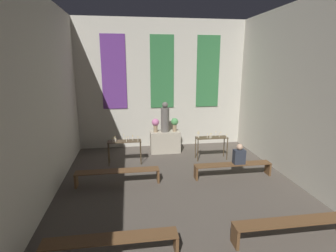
{
  "coord_description": "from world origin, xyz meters",
  "views": [
    {
      "loc": [
        -1.4,
        0.13,
        3.58
      ],
      "look_at": [
        0.0,
        9.53,
        1.29
      ],
      "focal_mm": 28.0,
      "sensor_mm": 36.0,
      "label": 1
    }
  ],
  "objects_px": {
    "statue": "(165,118)",
    "candle_rack_right": "(211,141)",
    "flower_vase_left": "(155,124)",
    "pew_second_left": "(111,243)",
    "flower_vase_right": "(175,123)",
    "pew_second_right": "(292,225)",
    "person_seated": "(239,155)",
    "pew_back_right": "(233,167)",
    "candle_rack_left": "(125,144)",
    "altar": "(165,142)",
    "pew_back_left": "(118,174)"
  },
  "relations": [
    {
      "from": "candle_rack_left",
      "to": "pew_back_left",
      "type": "height_order",
      "value": "candle_rack_left"
    },
    {
      "from": "altar",
      "to": "pew_back_left",
      "type": "relative_size",
      "value": 0.48
    },
    {
      "from": "altar",
      "to": "person_seated",
      "type": "bearing_deg",
      "value": -53.64
    },
    {
      "from": "statue",
      "to": "candle_rack_right",
      "type": "bearing_deg",
      "value": -33.56
    },
    {
      "from": "candle_rack_left",
      "to": "statue",
      "type": "bearing_deg",
      "value": 33.45
    },
    {
      "from": "flower_vase_right",
      "to": "pew_back_right",
      "type": "xyz_separation_m",
      "value": [
        1.43,
        -2.73,
        -0.87
      ]
    },
    {
      "from": "statue",
      "to": "pew_back_right",
      "type": "distance_m",
      "value": 3.45
    },
    {
      "from": "pew_back_left",
      "to": "pew_back_right",
      "type": "distance_m",
      "value": 3.64
    },
    {
      "from": "pew_second_left",
      "to": "flower_vase_right",
      "type": "bearing_deg",
      "value": 69.41
    },
    {
      "from": "pew_back_right",
      "to": "pew_second_left",
      "type": "bearing_deg",
      "value": -139.1
    },
    {
      "from": "statue",
      "to": "person_seated",
      "type": "distance_m",
      "value": 3.46
    },
    {
      "from": "person_seated",
      "to": "candle_rack_left",
      "type": "bearing_deg",
      "value": 155.5
    },
    {
      "from": "flower_vase_left",
      "to": "candle_rack_right",
      "type": "xyz_separation_m",
      "value": [
        2.0,
        -1.07,
        -0.48
      ]
    },
    {
      "from": "altar",
      "to": "pew_back_left",
      "type": "height_order",
      "value": "altar"
    },
    {
      "from": "altar",
      "to": "pew_back_right",
      "type": "xyz_separation_m",
      "value": [
        1.82,
        -2.73,
        -0.1
      ]
    },
    {
      "from": "altar",
      "to": "pew_second_left",
      "type": "height_order",
      "value": "altar"
    },
    {
      "from": "altar",
      "to": "candle_rack_right",
      "type": "relative_size",
      "value": 1.0
    },
    {
      "from": "statue",
      "to": "candle_rack_right",
      "type": "distance_m",
      "value": 2.06
    },
    {
      "from": "flower_vase_left",
      "to": "statue",
      "type": "bearing_deg",
      "value": 0.0
    },
    {
      "from": "pew_second_right",
      "to": "person_seated",
      "type": "height_order",
      "value": "person_seated"
    },
    {
      "from": "statue",
      "to": "pew_second_right",
      "type": "relative_size",
      "value": 0.49
    },
    {
      "from": "pew_second_left",
      "to": "pew_back_right",
      "type": "relative_size",
      "value": 1.0
    },
    {
      "from": "candle_rack_right",
      "to": "pew_back_right",
      "type": "relative_size",
      "value": 0.48
    },
    {
      "from": "pew_second_left",
      "to": "pew_second_right",
      "type": "distance_m",
      "value": 3.64
    },
    {
      "from": "altar",
      "to": "pew_second_right",
      "type": "xyz_separation_m",
      "value": [
        1.82,
        -5.88,
        -0.1
      ]
    },
    {
      "from": "flower_vase_left",
      "to": "flower_vase_right",
      "type": "height_order",
      "value": "same"
    },
    {
      "from": "statue",
      "to": "candle_rack_left",
      "type": "bearing_deg",
      "value": -146.55
    },
    {
      "from": "candle_rack_right",
      "to": "pew_second_left",
      "type": "height_order",
      "value": "candle_rack_right"
    },
    {
      "from": "pew_second_left",
      "to": "pew_second_right",
      "type": "height_order",
      "value": "same"
    },
    {
      "from": "flower_vase_right",
      "to": "pew_second_right",
      "type": "bearing_deg",
      "value": -76.33
    },
    {
      "from": "statue",
      "to": "candle_rack_left",
      "type": "xyz_separation_m",
      "value": [
        -1.62,
        -1.07,
        -0.69
      ]
    },
    {
      "from": "altar",
      "to": "statue",
      "type": "bearing_deg",
      "value": 90.0
    },
    {
      "from": "flower_vase_left",
      "to": "pew_second_right",
      "type": "relative_size",
      "value": 0.22
    },
    {
      "from": "flower_vase_left",
      "to": "pew_second_right",
      "type": "height_order",
      "value": "flower_vase_left"
    },
    {
      "from": "altar",
      "to": "candle_rack_left",
      "type": "xyz_separation_m",
      "value": [
        -1.62,
        -1.07,
        0.3
      ]
    },
    {
      "from": "altar",
      "to": "pew_second_left",
      "type": "bearing_deg",
      "value": -107.19
    },
    {
      "from": "flower_vase_left",
      "to": "candle_rack_left",
      "type": "xyz_separation_m",
      "value": [
        -1.23,
        -1.07,
        -0.48
      ]
    },
    {
      "from": "candle_rack_left",
      "to": "altar",
      "type": "bearing_deg",
      "value": 33.45
    },
    {
      "from": "candle_rack_right",
      "to": "pew_second_right",
      "type": "bearing_deg",
      "value": -87.55
    },
    {
      "from": "pew_second_left",
      "to": "altar",
      "type": "bearing_deg",
      "value": 72.81
    },
    {
      "from": "candle_rack_left",
      "to": "pew_second_right",
      "type": "xyz_separation_m",
      "value": [
        3.44,
        -4.81,
        -0.39
      ]
    },
    {
      "from": "flower_vase_left",
      "to": "pew_second_left",
      "type": "relative_size",
      "value": 0.22
    },
    {
      "from": "flower_vase_left",
      "to": "pew_back_left",
      "type": "distance_m",
      "value": 3.2
    },
    {
      "from": "altar",
      "to": "pew_second_right",
      "type": "bearing_deg",
      "value": -72.81
    },
    {
      "from": "flower_vase_left",
      "to": "person_seated",
      "type": "xyz_separation_m",
      "value": [
        2.4,
        -2.73,
        -0.49
      ]
    },
    {
      "from": "statue",
      "to": "flower_vase_left",
      "type": "relative_size",
      "value": 2.21
    },
    {
      "from": "statue",
      "to": "pew_back_left",
      "type": "height_order",
      "value": "statue"
    },
    {
      "from": "altar",
      "to": "pew_second_left",
      "type": "xyz_separation_m",
      "value": [
        -1.82,
        -5.88,
        -0.1
      ]
    },
    {
      "from": "person_seated",
      "to": "candle_rack_right",
      "type": "bearing_deg",
      "value": 103.4
    },
    {
      "from": "statue",
      "to": "pew_back_left",
      "type": "distance_m",
      "value": 3.45
    }
  ]
}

